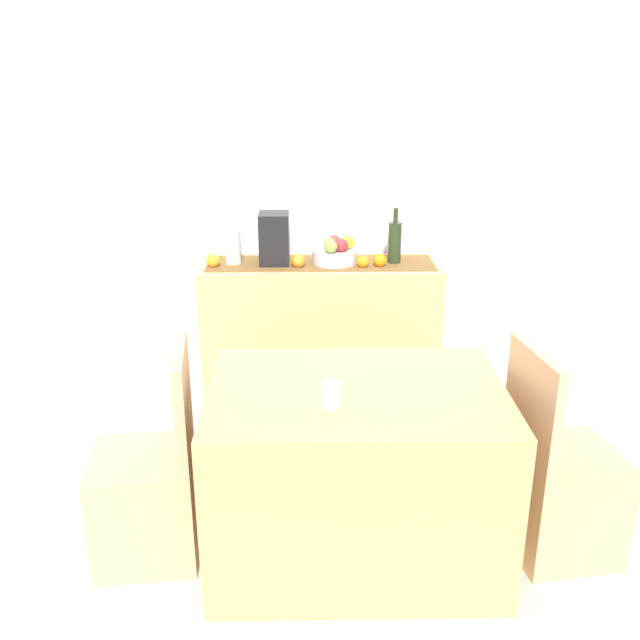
{
  "coord_description": "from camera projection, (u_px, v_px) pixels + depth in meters",
  "views": [
    {
      "loc": [
        0.02,
        -2.79,
        1.92
      ],
      "look_at": [
        0.08,
        0.39,
        0.74
      ],
      "focal_mm": 39.44,
      "sensor_mm": 36.0,
      "label": 1
    }
  ],
  "objects": [
    {
      "name": "ground_plane",
      "position": [
        305.0,
        499.0,
        3.29
      ],
      "size": [
        6.4,
        6.4,
        0.02
      ],
      "primitive_type": "cube",
      "color": "beige",
      "rests_on": "ground"
    },
    {
      "name": "orange_loose_end",
      "position": [
        363.0,
        262.0,
        3.76
      ],
      "size": [
        0.07,
        0.07,
        0.07
      ],
      "primitive_type": "sphere",
      "color": "orange",
      "rests_on": "sideboard_console"
    },
    {
      "name": "chair_near_window",
      "position": [
        149.0,
        496.0,
        2.84
      ],
      "size": [
        0.44,
        0.44,
        0.9
      ],
      "color": "tan",
      "rests_on": "ground"
    },
    {
      "name": "ceramic_vase",
      "position": [
        233.0,
        248.0,
        3.81
      ],
      "size": [
        0.09,
        0.09,
        0.18
      ],
      "primitive_type": "cylinder",
      "color": "silver",
      "rests_on": "sideboard_console"
    },
    {
      "name": "orange_loose_mid",
      "position": [
        380.0,
        260.0,
        3.77
      ],
      "size": [
        0.07,
        0.07,
        0.07
      ],
      "primitive_type": "sphere",
      "color": "orange",
      "rests_on": "sideboard_console"
    },
    {
      "name": "orange_loose_far",
      "position": [
        213.0,
        261.0,
        3.76
      ],
      "size": [
        0.07,
        0.07,
        0.07
      ],
      "primitive_type": "sphere",
      "color": "orange",
      "rests_on": "sideboard_console"
    },
    {
      "name": "coffee_cup",
      "position": [
        331.0,
        395.0,
        2.53
      ],
      "size": [
        0.07,
        0.07,
        0.09
      ],
      "primitive_type": "cylinder",
      "color": "silver",
      "rests_on": "dining_table"
    },
    {
      "name": "sideboard_console",
      "position": [
        321.0,
        337.0,
        4.0
      ],
      "size": [
        1.31,
        0.42,
        0.87
      ],
      "primitive_type": "cube",
      "color": "tan",
      "rests_on": "ground"
    },
    {
      "name": "room_wall_rear",
      "position": [
        304.0,
        168.0,
        3.92
      ],
      "size": [
        6.4,
        0.06,
        2.7
      ],
      "primitive_type": "cube",
      "color": "silver",
      "rests_on": "ground"
    },
    {
      "name": "apple_upper",
      "position": [
        342.0,
        245.0,
        3.77
      ],
      "size": [
        0.07,
        0.07,
        0.07
      ],
      "primitive_type": "sphere",
      "color": "#B6262C",
      "rests_on": "fruit_bowl"
    },
    {
      "name": "table_runner",
      "position": [
        321.0,
        263.0,
        3.84
      ],
      "size": [
        1.23,
        0.32,
        0.01
      ],
      "primitive_type": "cube",
      "color": "brown",
      "rests_on": "sideboard_console"
    },
    {
      "name": "chair_by_corner",
      "position": [
        559.0,
        493.0,
        2.86
      ],
      "size": [
        0.46,
        0.46,
        0.9
      ],
      "color": "tan",
      "rests_on": "ground"
    },
    {
      "name": "fruit_bowl",
      "position": [
        334.0,
        256.0,
        3.83
      ],
      "size": [
        0.24,
        0.24,
        0.07
      ],
      "primitive_type": "cylinder",
      "color": "silver",
      "rests_on": "table_runner"
    },
    {
      "name": "apple_rear",
      "position": [
        348.0,
        242.0,
        3.83
      ],
      "size": [
        0.07,
        0.07,
        0.07
      ],
      "primitive_type": "sphere",
      "color": "gold",
      "rests_on": "fruit_bowl"
    },
    {
      "name": "orange_loose_near_bowl",
      "position": [
        298.0,
        261.0,
        3.76
      ],
      "size": [
        0.07,
        0.07,
        0.07
      ],
      "primitive_type": "sphere",
      "color": "orange",
      "rests_on": "sideboard_console"
    },
    {
      "name": "apple_left",
      "position": [
        331.0,
        247.0,
        3.74
      ],
      "size": [
        0.07,
        0.07,
        0.07
      ],
      "primitive_type": "sphere",
      "color": "#83B144",
      "rests_on": "fruit_bowl"
    },
    {
      "name": "dining_table",
      "position": [
        355.0,
        472.0,
        2.81
      ],
      "size": [
        1.14,
        0.8,
        0.74
      ],
      "primitive_type": "cube",
      "color": "tan",
      "rests_on": "ground"
    },
    {
      "name": "wine_bottle",
      "position": [
        395.0,
        242.0,
        3.81
      ],
      "size": [
        0.07,
        0.07,
        0.31
      ],
      "color": "#233019",
      "rests_on": "sideboard_console"
    },
    {
      "name": "apple_right",
      "position": [
        334.0,
        241.0,
        3.86
      ],
      "size": [
        0.07,
        0.07,
        0.07
      ],
      "primitive_type": "sphere",
      "color": "#B53030",
      "rests_on": "fruit_bowl"
    },
    {
      "name": "coffee_maker",
      "position": [
        274.0,
        239.0,
        3.79
      ],
      "size": [
        0.16,
        0.18,
        0.28
      ],
      "primitive_type": "cube",
      "color": "black",
      "rests_on": "sideboard_console"
    },
    {
      "name": "apple_front",
      "position": [
        329.0,
        244.0,
        3.81
      ],
      "size": [
        0.07,
        0.07,
        0.07
      ],
      "primitive_type": "sphere",
      "color": "#98A938",
      "rests_on": "fruit_bowl"
    }
  ]
}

